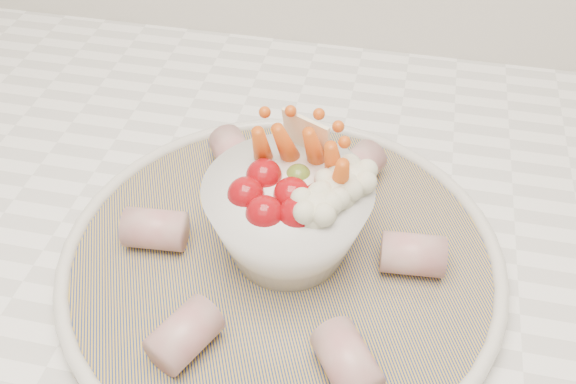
# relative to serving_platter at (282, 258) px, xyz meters

# --- Properties ---
(serving_platter) EXTENTS (0.48, 0.48, 0.02)m
(serving_platter) POSITION_rel_serving_platter_xyz_m (0.00, 0.00, 0.00)
(serving_platter) COLOR navy
(serving_platter) RESTS_ON kitchen_counter
(veggie_bowl) EXTENTS (0.13, 0.13, 0.11)m
(veggie_bowl) POSITION_rel_serving_platter_xyz_m (0.01, 0.01, 0.05)
(veggie_bowl) COLOR white
(veggie_bowl) RESTS_ON serving_platter
(cured_meat_rolls) EXTENTS (0.26, 0.26, 0.03)m
(cured_meat_rolls) POSITION_rel_serving_platter_xyz_m (0.00, 0.00, 0.02)
(cured_meat_rolls) COLOR #A44B51
(cured_meat_rolls) RESTS_ON serving_platter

